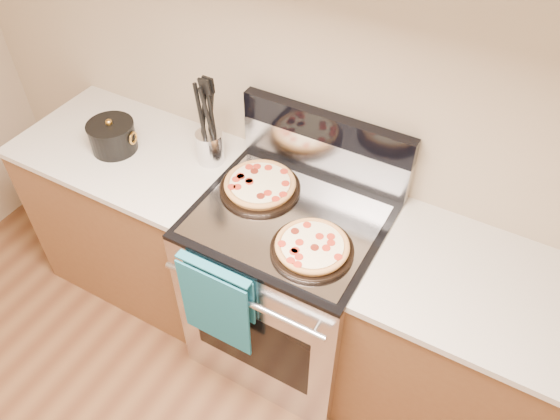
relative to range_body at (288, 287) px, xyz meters
The scene contains 17 objects.
wall_back 0.97m from the range_body, 90.00° to the left, with size 4.00×4.00×0.00m, color tan.
range_body is the anchor object (origin of this frame).
oven_window 0.34m from the range_body, 90.00° to the right, with size 0.56×0.01×0.40m, color black.
cooktop 0.46m from the range_body, ahead, with size 0.76×0.68×0.02m, color black.
backsplash_lower 0.64m from the range_body, 90.00° to the left, with size 0.76×0.06×0.18m, color silver.
backsplash_upper 0.77m from the range_body, 90.00° to the left, with size 0.76×0.06×0.12m, color black.
oven_handle 0.51m from the range_body, 90.00° to the right, with size 0.03×0.03×0.70m, color silver.
dish_towel 0.47m from the range_body, 107.74° to the right, with size 0.32×0.05×0.42m, color #186279, non-canonical shape.
foil_sheet 0.47m from the range_body, 90.00° to the right, with size 0.70×0.55×0.01m, color gray.
cabinet_left 0.88m from the range_body, behind, with size 1.00×0.62×0.88m, color brown.
countertop_left 0.99m from the range_body, behind, with size 1.02×0.64×0.03m, color beige.
cabinet_right 0.88m from the range_body, ahead, with size 1.00×0.62×0.88m, color brown.
countertop_right 0.99m from the range_body, ahead, with size 1.02×0.64×0.03m, color beige.
pepperoni_pizza_back 0.53m from the range_body, 158.75° to the left, with size 0.34×0.34×0.05m, color #A76E33, non-canonical shape.
pepperoni_pizza_front 0.54m from the range_body, 38.12° to the right, with size 0.31×0.31×0.04m, color #A76E33, non-canonical shape.
utensil_crock 0.73m from the range_body, 163.33° to the left, with size 0.12×0.12×0.15m, color silver.
saucepan 1.05m from the range_body, behind, with size 0.21×0.21×0.13m, color black.
Camera 1 is at (0.72, 0.28, 2.48)m, focal length 35.00 mm.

